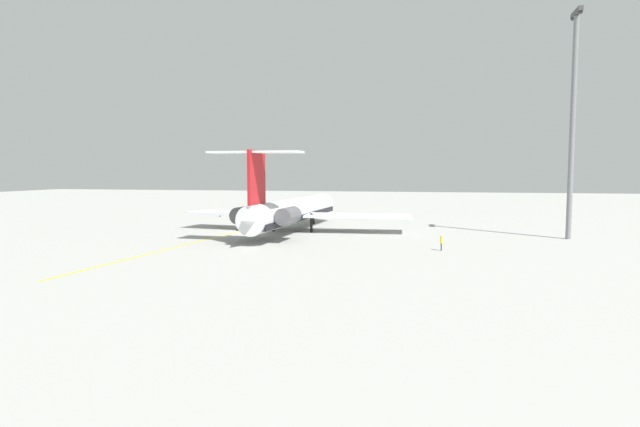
{
  "coord_description": "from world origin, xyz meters",
  "views": [
    {
      "loc": [
        72.94,
        27.03,
        9.1
      ],
      "look_at": [
        -3.39,
        10.78,
        2.75
      ],
      "focal_mm": 29.07,
      "sensor_mm": 36.0,
      "label": 1
    }
  ],
  "objects_px": {
    "ground_crew_near_tail": "(441,241)",
    "ground_crew_near_nose": "(220,212)",
    "main_jetliner": "(292,211)",
    "light_mast": "(573,117)",
    "safety_cone_nose": "(259,216)"
  },
  "relations": [
    {
      "from": "ground_crew_near_tail",
      "to": "ground_crew_near_nose",
      "type": "bearing_deg",
      "value": 149.38
    },
    {
      "from": "main_jetliner",
      "to": "ground_crew_near_tail",
      "type": "relative_size",
      "value": 22.27
    },
    {
      "from": "ground_crew_near_nose",
      "to": "light_mast",
      "type": "height_order",
      "value": "light_mast"
    },
    {
      "from": "light_mast",
      "to": "safety_cone_nose",
      "type": "bearing_deg",
      "value": -114.43
    },
    {
      "from": "ground_crew_near_nose",
      "to": "ground_crew_near_tail",
      "type": "xyz_separation_m",
      "value": [
        36.36,
        42.58,
        0.08
      ]
    },
    {
      "from": "ground_crew_near_nose",
      "to": "light_mast",
      "type": "distance_m",
      "value": 65.36
    },
    {
      "from": "safety_cone_nose",
      "to": "light_mast",
      "type": "relative_size",
      "value": 0.02
    },
    {
      "from": "ground_crew_near_nose",
      "to": "safety_cone_nose",
      "type": "xyz_separation_m",
      "value": [
        -1.33,
        7.83,
        -0.78
      ]
    },
    {
      "from": "safety_cone_nose",
      "to": "light_mast",
      "type": "distance_m",
      "value": 59.03
    },
    {
      "from": "ground_crew_near_nose",
      "to": "safety_cone_nose",
      "type": "height_order",
      "value": "ground_crew_near_nose"
    },
    {
      "from": "light_mast",
      "to": "main_jetliner",
      "type": "bearing_deg",
      "value": -90.5
    },
    {
      "from": "ground_crew_near_nose",
      "to": "safety_cone_nose",
      "type": "distance_m",
      "value": 7.99
    },
    {
      "from": "ground_crew_near_tail",
      "to": "safety_cone_nose",
      "type": "relative_size",
      "value": 3.28
    },
    {
      "from": "ground_crew_near_nose",
      "to": "light_mast",
      "type": "relative_size",
      "value": 0.06
    },
    {
      "from": "ground_crew_near_tail",
      "to": "light_mast",
      "type": "bearing_deg",
      "value": 49.76
    }
  ]
}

